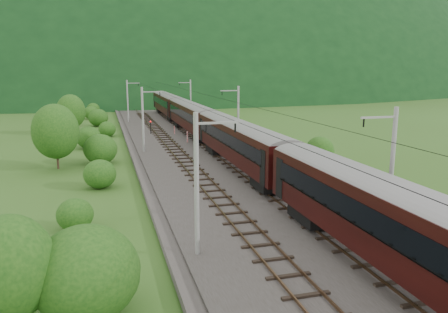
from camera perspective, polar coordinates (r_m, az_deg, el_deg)
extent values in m
plane|color=#315019|center=(27.31, 9.61, -11.53)|extent=(600.00, 600.00, 0.00)
cube|color=#38332D|center=(36.00, 2.86, -5.40)|extent=(14.00, 220.00, 0.30)
cube|color=brown|center=(35.07, -1.99, -5.26)|extent=(0.08, 220.00, 0.15)
cube|color=brown|center=(35.42, 0.27, -5.08)|extent=(0.08, 220.00, 0.15)
cube|color=black|center=(35.28, -0.85, -5.38)|extent=(2.40, 220.00, 0.12)
cube|color=brown|center=(36.44, 5.39, -4.65)|extent=(0.08, 220.00, 0.15)
cube|color=brown|center=(36.97, 7.47, -4.47)|extent=(0.08, 220.00, 0.15)
cube|color=black|center=(36.74, 6.43, -4.76)|extent=(2.40, 220.00, 0.12)
cylinder|color=gray|center=(23.99, -3.60, -3.77)|extent=(0.28, 0.28, 8.00)
cube|color=gray|center=(23.60, -0.85, 4.42)|extent=(2.40, 0.12, 0.12)
cylinder|color=black|center=(23.91, 1.48, 3.79)|extent=(0.10, 0.10, 0.50)
cylinder|color=gray|center=(55.22, -10.55, 4.77)|extent=(0.28, 0.28, 8.00)
cube|color=gray|center=(55.05, -9.42, 8.34)|extent=(2.40, 0.12, 0.12)
cylinder|color=black|center=(55.19, -8.37, 8.07)|extent=(0.10, 0.10, 0.50)
cylinder|color=gray|center=(87.01, -12.47, 7.10)|extent=(0.28, 0.28, 8.00)
cube|color=gray|center=(86.91, -11.77, 9.37)|extent=(2.40, 0.12, 0.12)
cylinder|color=black|center=(86.99, -11.10, 9.20)|extent=(0.10, 0.10, 0.50)
cylinder|color=gray|center=(118.92, -13.37, 8.18)|extent=(0.28, 0.28, 8.00)
cube|color=gray|center=(118.84, -12.86, 9.84)|extent=(2.40, 0.12, 0.12)
cylinder|color=black|center=(118.90, -12.37, 9.72)|extent=(0.10, 0.10, 0.50)
cylinder|color=gray|center=(150.86, -13.89, 8.80)|extent=(0.28, 0.28, 8.00)
cube|color=gray|center=(150.80, -13.49, 10.11)|extent=(2.40, 0.12, 0.12)
cylinder|color=black|center=(150.85, -13.10, 10.02)|extent=(0.10, 0.10, 0.50)
cylinder|color=gray|center=(29.10, 21.04, -1.80)|extent=(0.28, 0.28, 8.00)
cube|color=gray|center=(27.85, 19.55, 4.85)|extent=(2.40, 0.12, 0.12)
cylinder|color=black|center=(27.33, 17.78, 4.21)|extent=(0.10, 0.10, 0.50)
cylinder|color=gray|center=(57.63, 1.87, 5.23)|extent=(0.28, 0.28, 8.00)
cube|color=gray|center=(57.01, 0.73, 8.59)|extent=(2.40, 0.12, 0.12)
cylinder|color=black|center=(56.75, -0.25, 8.28)|extent=(0.10, 0.10, 0.50)
cylinder|color=gray|center=(88.56, -4.38, 7.41)|extent=(0.28, 0.28, 8.00)
cube|color=gray|center=(88.16, -5.19, 9.59)|extent=(2.40, 0.12, 0.12)
cylinder|color=black|center=(87.99, -5.83, 9.38)|extent=(0.10, 0.10, 0.50)
cylinder|color=gray|center=(120.05, -7.39, 8.42)|extent=(0.28, 0.28, 8.00)
cube|color=gray|center=(119.76, -8.01, 10.02)|extent=(2.40, 0.12, 0.12)
cylinder|color=black|center=(119.64, -8.49, 9.87)|extent=(0.10, 0.10, 0.50)
cylinder|color=gray|center=(151.76, -9.15, 9.00)|extent=(0.28, 0.28, 8.00)
cube|color=gray|center=(151.52, -9.65, 10.27)|extent=(2.40, 0.12, 0.12)
cylinder|color=black|center=(151.43, -10.03, 10.14)|extent=(0.10, 0.10, 0.50)
cylinder|color=black|center=(33.94, -0.89, 5.57)|extent=(0.03, 198.00, 0.03)
cylinder|color=black|center=(35.45, 6.68, 5.75)|extent=(0.03, 198.00, 0.03)
ellipsoid|color=black|center=(283.07, -13.48, 9.07)|extent=(504.00, 360.00, 244.00)
cube|color=black|center=(22.62, 21.99, -8.44)|extent=(3.20, 24.31, 3.31)
cylinder|color=gray|center=(22.18, 22.27, -4.81)|extent=(3.20, 24.18, 3.20)
cube|color=black|center=(21.57, 18.60, -8.04)|extent=(0.05, 21.39, 1.27)
cube|color=black|center=(23.49, 25.23, -6.95)|extent=(0.05, 21.39, 1.27)
cube|color=black|center=(30.08, 11.79, -7.24)|extent=(2.43, 3.54, 0.99)
cube|color=black|center=(44.62, 2.08, 1.98)|extent=(3.20, 24.31, 3.31)
cylinder|color=gray|center=(44.40, 2.09, 3.88)|extent=(3.20, 24.18, 3.20)
cube|color=black|center=(44.10, 0.07, 2.40)|extent=(0.05, 21.39, 1.27)
cube|color=black|center=(45.07, 4.05, 2.57)|extent=(0.05, 21.39, 1.27)
cube|color=black|center=(37.24, 6.02, -3.40)|extent=(2.43, 3.54, 0.99)
cube|color=black|center=(53.04, -0.71, 1.15)|extent=(2.43, 3.54, 0.99)
cube|color=black|center=(68.88, -4.30, 5.33)|extent=(3.20, 24.31, 3.31)
cylinder|color=gray|center=(68.73, -4.32, 6.57)|extent=(3.20, 24.18, 3.20)
cube|color=black|center=(68.54, -5.64, 5.61)|extent=(0.05, 21.39, 1.27)
cube|color=black|center=(69.17, -2.98, 5.71)|extent=(0.05, 21.39, 1.27)
cube|color=black|center=(60.91, -2.70, 2.50)|extent=(2.43, 3.54, 0.99)
cube|color=black|center=(77.43, -5.52, 4.39)|extent=(2.43, 3.54, 0.99)
cube|color=black|center=(93.65, -7.35, 6.91)|extent=(3.20, 24.31, 3.31)
cylinder|color=gray|center=(93.54, -7.38, 7.82)|extent=(3.20, 24.18, 3.20)
cube|color=black|center=(93.40, -8.35, 7.11)|extent=(0.05, 21.39, 1.27)
cube|color=black|center=(93.86, -6.37, 7.18)|extent=(0.05, 21.39, 1.27)
cube|color=black|center=(85.48, -6.49, 5.04)|extent=(2.43, 3.54, 0.99)
cube|color=black|center=(102.23, -8.02, 6.06)|extent=(2.43, 3.54, 0.99)
cube|color=navy|center=(128.48, -9.65, 8.07)|extent=(3.20, 19.89, 3.31)
cylinder|color=gray|center=(128.41, -9.67, 8.73)|extent=(3.20, 19.79, 3.20)
cube|color=black|center=(128.30, -10.38, 8.22)|extent=(0.05, 17.50, 1.27)
cube|color=black|center=(128.64, -8.93, 8.27)|extent=(0.05, 17.50, 1.27)
cube|color=black|center=(121.73, -9.27, 6.88)|extent=(2.43, 3.54, 0.99)
cube|color=black|center=(135.53, -9.93, 7.32)|extent=(2.43, 3.54, 0.99)
cube|color=yellow|center=(138.18, -10.08, 8.20)|extent=(3.27, 0.50, 2.98)
cube|color=yellow|center=(118.83, -9.14, 7.71)|extent=(3.27, 0.50, 2.98)
cube|color=black|center=(131.36, -9.82, 9.13)|extent=(0.08, 1.60, 0.99)
cylinder|color=red|center=(69.56, -6.48, 3.46)|extent=(0.14, 0.14, 1.28)
cylinder|color=red|center=(61.59, -4.80, 2.58)|extent=(0.17, 0.17, 1.56)
cylinder|color=black|center=(70.33, -9.55, 3.72)|extent=(0.13, 0.13, 1.91)
sphere|color=red|center=(70.20, -9.58, 4.53)|extent=(0.23, 0.23, 0.23)
ellipsoid|color=#184412|center=(20.01, -17.57, -14.35)|extent=(4.59, 4.59, 4.13)
ellipsoid|color=#184412|center=(30.73, -18.89, -7.19)|extent=(2.41, 2.41, 2.17)
ellipsoid|color=#184412|center=(40.50, -15.91, -2.22)|extent=(2.90, 2.90, 2.61)
ellipsoid|color=#184412|center=(50.75, -15.84, 0.94)|extent=(3.73, 3.73, 3.36)
ellipsoid|color=#184412|center=(60.88, -17.27, 2.38)|extent=(3.30, 3.30, 2.97)
ellipsoid|color=#184412|center=(70.67, -15.02, 3.48)|extent=(2.68, 2.68, 2.41)
ellipsoid|color=#184412|center=(83.67, -16.10, 4.89)|extent=(3.54, 3.54, 3.19)
ellipsoid|color=#184412|center=(95.89, -16.97, 5.49)|extent=(3.01, 3.01, 2.71)
ellipsoid|color=#184412|center=(105.92, -16.72, 6.01)|extent=(2.92, 2.92, 2.63)
ellipsoid|color=#184412|center=(114.44, -15.33, 6.86)|extent=(4.70, 4.70, 4.23)
cylinder|color=black|center=(20.18, -25.78, -16.96)|extent=(0.24, 0.24, 2.76)
ellipsoid|color=#184412|center=(19.51, -26.19, -12.86)|extent=(3.55, 3.55, 4.26)
cylinder|color=black|center=(49.57, -20.97, 0.61)|extent=(0.24, 0.24, 3.78)
ellipsoid|color=#184412|center=(49.24, -21.15, 3.08)|extent=(4.85, 4.85, 5.83)
cylinder|color=black|center=(74.46, -19.27, 4.05)|extent=(0.24, 0.24, 3.52)
ellipsoid|color=#184412|center=(74.25, -19.37, 5.59)|extent=(4.52, 4.52, 5.43)
ellipsoid|color=#184412|center=(49.46, 12.37, 0.55)|extent=(3.18, 3.18, 2.86)
ellipsoid|color=#184412|center=(78.44, 1.58, 4.47)|extent=(2.19, 2.19, 1.97)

